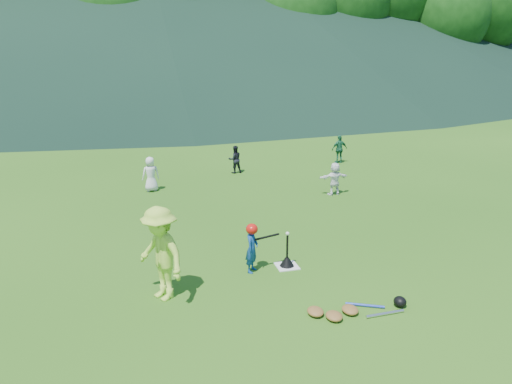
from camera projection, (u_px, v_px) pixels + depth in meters
ground at (287, 267)px, 10.41m from camera, size 120.00×120.00×0.00m
home_plate at (287, 266)px, 10.40m from camera, size 0.45×0.45×0.02m
baseball at (288, 234)px, 10.19m from camera, size 0.08×0.08×0.08m
batter_child at (252, 249)px, 10.05m from camera, size 0.40×0.44×1.00m
adult_coach at (161, 254)px, 8.89m from camera, size 1.14×1.30×1.75m
fielder_a at (151, 174)px, 15.54m from camera, size 0.58×0.42×1.09m
fielder_b at (235, 159)px, 17.73m from camera, size 0.52×0.42×0.99m
fielder_c at (339, 149)px, 19.20m from camera, size 0.65×0.30×1.09m
fielder_d at (335, 179)px, 15.18m from camera, size 0.95×0.34×1.01m
batting_tee at (287, 261)px, 10.37m from camera, size 0.30×0.30×0.68m
batter_gear at (253, 230)px, 9.94m from camera, size 0.73×0.27×0.36m
equipment_pile at (350, 310)px, 8.59m from camera, size 1.80×0.59×0.19m
outfield_fence at (165, 97)px, 36.11m from camera, size 70.07×0.08×1.33m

